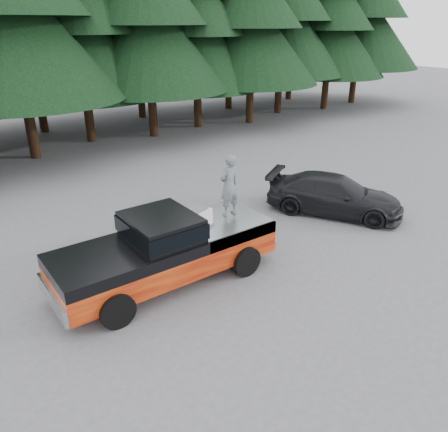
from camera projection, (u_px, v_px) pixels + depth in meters
ground at (220, 272)px, 12.04m from camera, size 120.00×120.00×0.00m
pickup_truck at (167, 259)px, 11.37m from camera, size 6.00×2.04×1.33m
truck_cab at (161, 226)px, 10.92m from camera, size 1.66×1.90×0.59m
air_compressor at (196, 219)px, 11.48m from camera, size 0.82×0.74×0.47m
man_on_bed at (229, 185)px, 11.95m from camera, size 0.68×0.48×1.75m
parked_car at (334, 195)px, 15.48m from camera, size 4.07×5.04×1.37m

